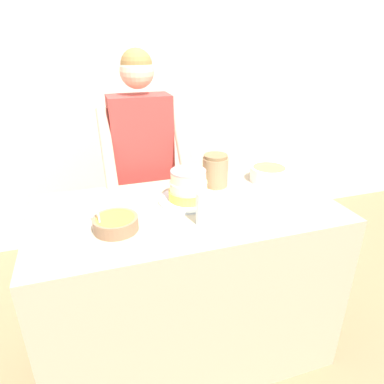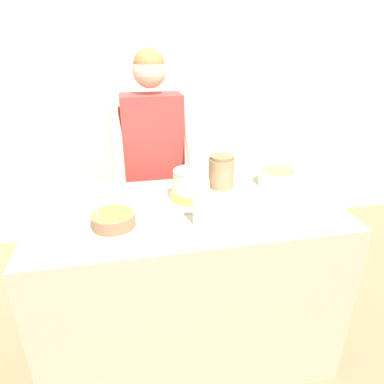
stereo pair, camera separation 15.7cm
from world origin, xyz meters
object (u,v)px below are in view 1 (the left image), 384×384
Objects in this scene: person_baker at (143,158)px; frosting_bowl_yellow at (269,173)px; stoneware_jar at (215,171)px; cake at (188,188)px; frosting_bowl_orange at (116,223)px; ceramic_plate at (55,237)px; drinking_glass at (204,208)px.

person_baker reaches higher than frosting_bowl_yellow.
frosting_bowl_yellow is 1.19× the size of stoneware_jar.
stoneware_jar reaches higher than cake.
frosting_bowl_yellow is at bearing 18.00° from frosting_bowl_orange.
cake is at bearing 15.13° from ceramic_plate.
person_baker reaches higher than stoneware_jar.
frosting_bowl_orange is at bearing -2.55° from ceramic_plate.
stoneware_jar is at bearing -50.59° from person_baker.
stoneware_jar is (0.57, 0.32, 0.05)m from frosting_bowl_orange.
person_baker is 0.86m from ceramic_plate.
frosting_bowl_yellow is at bearing 34.11° from drinking_glass.
frosting_bowl_yellow is 0.62m from drinking_glass.
person_baker is 9.11× the size of stoneware_jar.
frosting_bowl_yellow reaches higher than ceramic_plate.
person_baker is at bearing 54.98° from ceramic_plate.
cake is 2.00× the size of drinking_glass.
ceramic_plate is 1.26× the size of stoneware_jar.
person_baker is 5.35× the size of cake.
frosting_bowl_orange is 0.93m from frosting_bowl_yellow.
stoneware_jar is (-0.32, 0.03, 0.04)m from frosting_bowl_yellow.
frosting_bowl_orange is at bearing -109.15° from person_baker.
stoneware_jar is at bearing 174.67° from frosting_bowl_yellow.
drinking_glass is at bearing -6.60° from ceramic_plate.
cake is at bearing -167.91° from frosting_bowl_yellow.
stoneware_jar is (0.33, -0.40, 0.02)m from person_baker.
drinking_glass reaches higher than frosting_bowl_yellow.
person_baker is 0.76m from frosting_bowl_orange.
drinking_glass is 0.43m from stoneware_jar.
frosting_bowl_orange reaches higher than cake.
frosting_bowl_orange reaches higher than ceramic_plate.
frosting_bowl_yellow is at bearing 13.77° from ceramic_plate.
person_baker reaches higher than cake.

